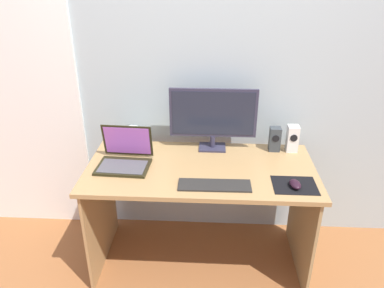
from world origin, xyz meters
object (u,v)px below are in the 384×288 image
object	(u,v)px
mouse	(295,184)
speaker_near_monitor	(275,139)
laptop	(125,158)
monitor	(213,116)
speaker_right	(292,139)
fishbowl	(133,137)
keyboard_external	(215,185)

from	to	relation	value
mouse	speaker_near_monitor	bearing A→B (deg)	88.31
laptop	mouse	xyz separation A→B (m)	(1.02, -0.21, -0.03)
monitor	mouse	size ratio (longest dim) A/B	5.77
monitor	speaker_right	bearing A→B (deg)	-0.76
speaker_near_monitor	laptop	bearing A→B (deg)	-165.17
monitor	speaker_near_monitor	bearing A→B (deg)	-0.97
speaker_right	speaker_near_monitor	bearing A→B (deg)	-179.99
speaker_near_monitor	fishbowl	bearing A→B (deg)	-179.37
speaker_near_monitor	mouse	bearing A→B (deg)	-83.29
fishbowl	keyboard_external	world-z (taller)	fishbowl
monitor	laptop	bearing A→B (deg)	-154.39
monitor	keyboard_external	bearing A→B (deg)	-88.04
keyboard_external	mouse	xyz separation A→B (m)	(0.45, 0.01, 0.02)
monitor	laptop	xyz separation A→B (m)	(-0.55, -0.26, -0.19)
monitor	fishbowl	size ratio (longest dim) A/B	3.48
monitor	mouse	xyz separation A→B (m)	(0.47, -0.47, -0.21)
speaker_right	speaker_near_monitor	size ratio (longest dim) A/B	1.09
speaker_right	mouse	xyz separation A→B (m)	(-0.06, -0.46, -0.07)
monitor	mouse	bearing A→B (deg)	-44.99
speaker_right	fishbowl	xyz separation A→B (m)	(-1.07, -0.01, -0.01)
speaker_right	fishbowl	size ratio (longest dim) A/B	1.08
speaker_near_monitor	keyboard_external	distance (m)	0.63
laptop	speaker_right	bearing A→B (deg)	13.30
speaker_near_monitor	fishbowl	distance (m)	0.96
speaker_near_monitor	fishbowl	size ratio (longest dim) A/B	1.00
speaker_right	keyboard_external	size ratio (longest dim) A/B	0.43
laptop	keyboard_external	size ratio (longest dim) A/B	0.80
speaker_near_monitor	speaker_right	bearing A→B (deg)	0.01
fishbowl	laptop	bearing A→B (deg)	-91.19
keyboard_external	mouse	distance (m)	0.45
speaker_right	keyboard_external	world-z (taller)	speaker_right
speaker_near_monitor	fishbowl	world-z (taller)	speaker_near_monitor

